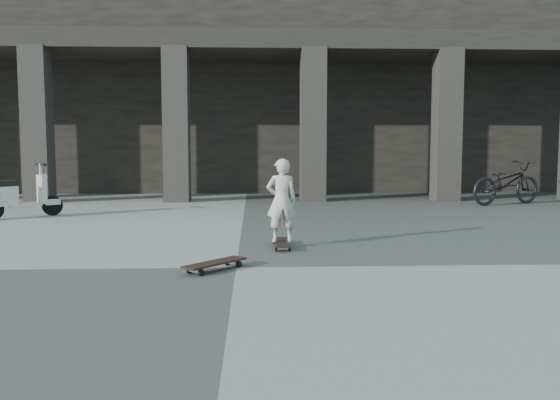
{
  "coord_description": "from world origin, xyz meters",
  "views": [
    {
      "loc": [
        0.22,
        -7.14,
        1.5
      ],
      "look_at": [
        0.62,
        1.88,
        0.65
      ],
      "focal_mm": 38.0,
      "sensor_mm": 36.0,
      "label": 1
    }
  ],
  "objects_px": {
    "longboard": "(282,243)",
    "bicycle": "(506,183)",
    "child": "(282,200)",
    "scooter": "(9,197)",
    "skateboard_spare": "(215,264)"
  },
  "relations": [
    {
      "from": "bicycle",
      "to": "longboard",
      "type": "bearing_deg",
      "value": 113.67
    },
    {
      "from": "skateboard_spare",
      "to": "longboard",
      "type": "bearing_deg",
      "value": 12.82
    },
    {
      "from": "longboard",
      "to": "scooter",
      "type": "height_order",
      "value": "scooter"
    },
    {
      "from": "child",
      "to": "longboard",
      "type": "bearing_deg",
      "value": 58.93
    },
    {
      "from": "bicycle",
      "to": "child",
      "type": "bearing_deg",
      "value": 113.67
    },
    {
      "from": "scooter",
      "to": "bicycle",
      "type": "height_order",
      "value": "scooter"
    },
    {
      "from": "longboard",
      "to": "child",
      "type": "height_order",
      "value": "child"
    },
    {
      "from": "child",
      "to": "bicycle",
      "type": "xyz_separation_m",
      "value": [
        5.88,
        5.92,
        -0.15
      ]
    },
    {
      "from": "scooter",
      "to": "child",
      "type": "bearing_deg",
      "value": -71.93
    },
    {
      "from": "longboard",
      "to": "bicycle",
      "type": "distance_m",
      "value": 8.36
    },
    {
      "from": "child",
      "to": "scooter",
      "type": "bearing_deg",
      "value": -38.55
    },
    {
      "from": "child",
      "to": "scooter",
      "type": "height_order",
      "value": "child"
    },
    {
      "from": "scooter",
      "to": "bicycle",
      "type": "xyz_separation_m",
      "value": [
        11.24,
        2.3,
        0.11
      ]
    },
    {
      "from": "longboard",
      "to": "skateboard_spare",
      "type": "xyz_separation_m",
      "value": [
        -0.87,
        -1.54,
        0.01
      ]
    },
    {
      "from": "skateboard_spare",
      "to": "child",
      "type": "height_order",
      "value": "child"
    }
  ]
}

